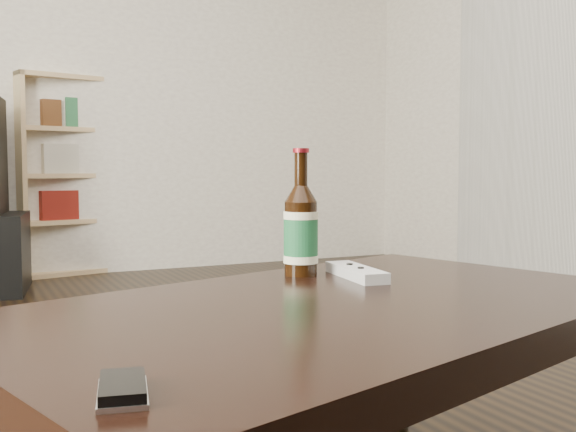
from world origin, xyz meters
name	(u,v)px	position (x,y,z in m)	size (l,w,h in m)	color
wall_back	(34,52)	(0.00, 3.01, 1.35)	(5.00, 0.02, 2.70)	#BFB3A6
chimney_breast	(563,31)	(2.35, 1.20, 1.35)	(0.30, 1.20, 2.70)	silver
bookshelf	(65,172)	(0.18, 3.13, 0.64)	(0.71, 0.45, 1.23)	tan
coffee_table	(334,335)	(0.14, -0.32, 0.37)	(1.29, 0.97, 0.43)	black
beer_bottle	(301,231)	(0.22, -0.05, 0.52)	(0.09, 0.09, 0.27)	black
phone	(123,389)	(-0.28, -0.65, 0.44)	(0.07, 0.10, 0.02)	silver
remote	(356,272)	(0.31, -0.13, 0.44)	(0.08, 0.20, 0.02)	#B9B9BB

